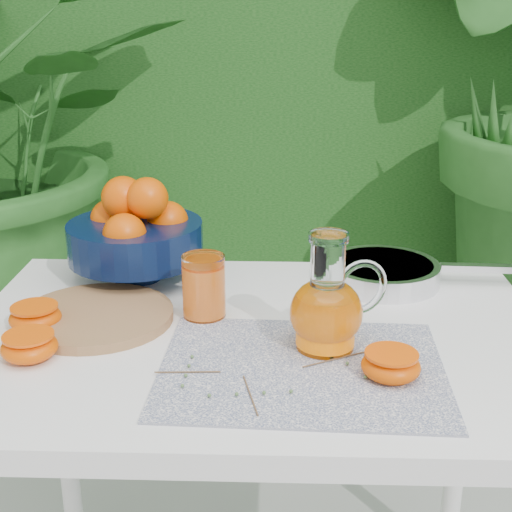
{
  "coord_description": "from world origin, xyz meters",
  "views": [
    {
      "loc": [
        -0.08,
        -1.05,
        1.28
      ],
      "look_at": [
        -0.12,
        0.07,
        0.88
      ],
      "focal_mm": 50.0,
      "sensor_mm": 36.0,
      "label": 1
    }
  ],
  "objects_px": {
    "cutting_board": "(96,316)",
    "juice_pitcher": "(328,309)",
    "saute_pan": "(384,272)",
    "fruit_bowl": "(136,232)",
    "white_table": "(256,374)"
  },
  "relations": [
    {
      "from": "cutting_board",
      "to": "juice_pitcher",
      "type": "height_order",
      "value": "juice_pitcher"
    },
    {
      "from": "cutting_board",
      "to": "saute_pan",
      "type": "height_order",
      "value": "saute_pan"
    },
    {
      "from": "cutting_board",
      "to": "fruit_bowl",
      "type": "relative_size",
      "value": 0.92
    },
    {
      "from": "cutting_board",
      "to": "white_table",
      "type": "bearing_deg",
      "value": -7.32
    },
    {
      "from": "cutting_board",
      "to": "saute_pan",
      "type": "relative_size",
      "value": 0.67
    },
    {
      "from": "saute_pan",
      "to": "fruit_bowl",
      "type": "bearing_deg",
      "value": 178.68
    },
    {
      "from": "juice_pitcher",
      "to": "saute_pan",
      "type": "bearing_deg",
      "value": 65.9
    },
    {
      "from": "cutting_board",
      "to": "juice_pitcher",
      "type": "distance_m",
      "value": 0.41
    },
    {
      "from": "white_table",
      "to": "saute_pan",
      "type": "height_order",
      "value": "saute_pan"
    },
    {
      "from": "fruit_bowl",
      "to": "juice_pitcher",
      "type": "height_order",
      "value": "fruit_bowl"
    },
    {
      "from": "white_table",
      "to": "juice_pitcher",
      "type": "height_order",
      "value": "juice_pitcher"
    },
    {
      "from": "saute_pan",
      "to": "cutting_board",
      "type": "bearing_deg",
      "value": -159.38
    },
    {
      "from": "fruit_bowl",
      "to": "saute_pan",
      "type": "bearing_deg",
      "value": -1.32
    },
    {
      "from": "fruit_bowl",
      "to": "juice_pitcher",
      "type": "bearing_deg",
      "value": -40.12
    },
    {
      "from": "white_table",
      "to": "saute_pan",
      "type": "bearing_deg",
      "value": 43.55
    }
  ]
}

